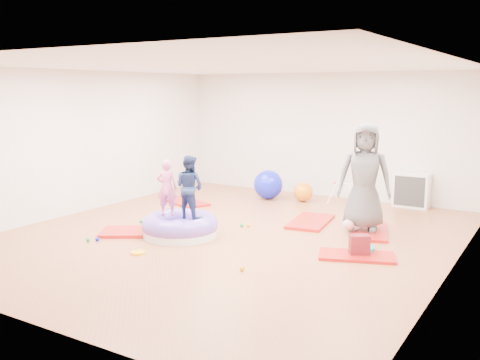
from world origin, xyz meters
The scene contains 19 objects.
room centered at (0.00, 0.00, 1.40)m, with size 7.01×8.01×2.81m.
gym_mat_front_left centered at (-1.37, -0.70, 0.03)m, with size 1.34×0.67×0.06m, color #B32025.
gym_mat_mid_left centered at (-2.20, 1.67, 0.02)m, with size 1.12×0.56×0.05m, color #B32025.
gym_mat_center_back centered at (0.81, 1.47, 0.03)m, with size 1.26×0.63×0.05m, color #B32025.
gym_mat_right centered at (2.22, -0.06, 0.02)m, with size 1.09×0.54×0.05m, color #B32025.
gym_mat_rear_right centered at (1.95, 1.35, 0.03)m, with size 1.21×0.61×0.05m, color #B32025.
inflatable_cushion centered at (-0.69, -0.49, 0.16)m, with size 1.28×1.28×0.40m.
child_pink centered at (-0.97, -0.47, 0.85)m, with size 0.35×0.23×0.95m, color #DE5F97.
child_navy centered at (-0.53, -0.44, 0.89)m, with size 0.51×0.40×1.05m, color navy.
adult_caregiver centered at (1.83, 1.34, 0.96)m, with size 0.89×0.58×1.83m, color #4E4D4F.
infant centered at (1.70, 1.16, 0.15)m, with size 0.34×0.34×0.20m.
ball_pit_balls centered at (-0.40, -0.24, 0.03)m, with size 3.43×3.30×0.07m.
exercise_ball_blue centered at (-0.90, 3.00, 0.33)m, with size 0.65×0.65×0.65m, color #131BD6.
exercise_ball_orange centered at (-0.12, 3.15, 0.21)m, with size 0.42×0.42×0.42m, color orange.
infant_play_gym centered at (0.75, 3.36, 0.30)m, with size 0.59×0.56×0.45m.
cube_shelf centered at (2.04, 3.79, 0.36)m, with size 0.72×0.35×0.72m.
balance_disc centered at (2.20, 0.25, 0.04)m, with size 0.38×0.38×0.09m, color teal.
backpack centered at (2.24, -0.02, 0.16)m, with size 0.28×0.18×0.33m, color red.
yellow_toy centered at (-0.63, -1.60, 0.02)m, with size 0.22×0.22×0.03m, color #F4B300.
Camera 1 is at (4.67, -7.36, 2.43)m, focal length 40.00 mm.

